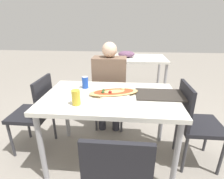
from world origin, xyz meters
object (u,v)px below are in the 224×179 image
(chair_side_left, at_px, (36,110))
(chair_side_right, at_px, (194,120))
(chair_far_seated, at_px, (110,91))
(soda_can, at_px, (85,82))
(drink_glass, at_px, (76,97))
(dining_table, at_px, (110,103))
(chair_near_camera, at_px, (117,179))
(person_seated, at_px, (110,80))
(pizza_main, at_px, (114,93))

(chair_side_left, xyz_separation_m, chair_side_right, (1.66, -0.07, 0.00))
(chair_far_seated, xyz_separation_m, soda_can, (-0.22, -0.54, 0.31))
(soda_can, bearing_deg, drink_glass, -88.00)
(dining_table, bearing_deg, soda_can, 147.13)
(chair_far_seated, xyz_separation_m, chair_near_camera, (0.18, -1.44, 0.00))
(chair_near_camera, relative_size, chair_side_right, 1.00)
(chair_near_camera, xyz_separation_m, drink_glass, (-0.38, 0.51, 0.31))
(chair_side_left, distance_m, chair_side_right, 1.66)
(person_seated, bearing_deg, soda_can, 63.26)
(chair_near_camera, relative_size, chair_side_left, 1.00)
(chair_side_right, height_order, drink_glass, drink_glass)
(dining_table, bearing_deg, drink_glass, -141.77)
(chair_side_left, relative_size, chair_side_right, 1.00)
(chair_side_left, distance_m, pizza_main, 0.90)
(dining_table, height_order, pizza_main, pizza_main)
(pizza_main, bearing_deg, person_seated, 99.83)
(chair_side_right, distance_m, pizza_main, 0.84)
(chair_far_seated, relative_size, pizza_main, 1.68)
(chair_near_camera, xyz_separation_m, chair_side_left, (-0.94, 0.81, 0.00))
(chair_far_seated, relative_size, chair_side_left, 1.00)
(person_seated, relative_size, drink_glass, 8.94)
(chair_far_seated, relative_size, soda_can, 6.92)
(chair_near_camera, distance_m, soda_can, 1.03)
(chair_near_camera, bearing_deg, person_seated, 97.76)
(dining_table, height_order, chair_side_left, chair_side_left)
(pizza_main, distance_m, drink_glass, 0.39)
(chair_near_camera, distance_m, pizza_main, 0.81)
(chair_near_camera, distance_m, drink_glass, 0.71)
(chair_side_left, bearing_deg, soda_can, -80.45)
(chair_side_left, height_order, soda_can, soda_can)
(chair_side_right, distance_m, person_seated, 1.09)
(dining_table, relative_size, chair_side_right, 1.48)
(chair_side_left, height_order, person_seated, person_seated)
(chair_side_left, xyz_separation_m, person_seated, (0.76, 0.52, 0.20))
(pizza_main, height_order, drink_glass, drink_glass)
(chair_side_left, relative_size, soda_can, 6.92)
(person_seated, height_order, soda_can, person_seated)
(person_seated, distance_m, pizza_main, 0.59)
(drink_glass, bearing_deg, chair_side_right, 12.09)
(dining_table, xyz_separation_m, chair_side_left, (-0.83, 0.09, -0.17))
(person_seated, bearing_deg, chair_near_camera, 97.76)
(chair_side_left, distance_m, person_seated, 0.94)
(person_seated, xyz_separation_m, soda_can, (-0.22, -0.43, 0.11))
(dining_table, distance_m, pizza_main, 0.11)
(chair_side_right, height_order, person_seated, person_seated)
(chair_far_seated, xyz_separation_m, drink_glass, (-0.20, -0.93, 0.31))
(person_seated, distance_m, soda_can, 0.49)
(person_seated, xyz_separation_m, drink_glass, (-0.20, -0.82, 0.12))
(soda_can, bearing_deg, chair_side_left, -170.45)
(chair_near_camera, bearing_deg, chair_side_right, 46.04)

